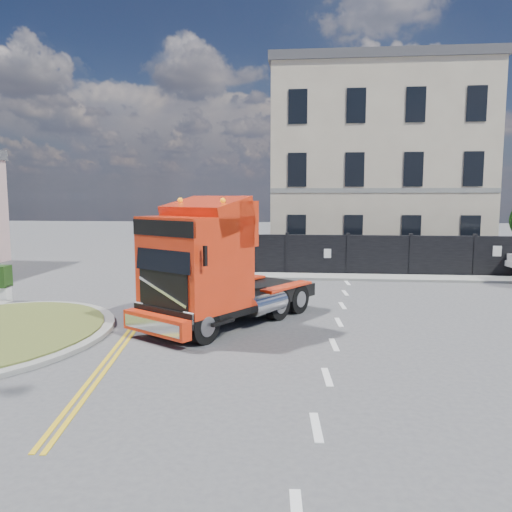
# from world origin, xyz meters

# --- Properties ---
(ground) EXTENTS (120.00, 120.00, 0.00)m
(ground) POSITION_xyz_m (0.00, 0.00, 0.00)
(ground) COLOR #424244
(ground) RESTS_ON ground
(hoarding_fence) EXTENTS (18.80, 0.25, 2.00)m
(hoarding_fence) POSITION_xyz_m (6.55, 9.00, 1.00)
(hoarding_fence) COLOR black
(hoarding_fence) RESTS_ON ground
(georgian_building) EXTENTS (12.30, 10.30, 12.80)m
(georgian_building) POSITION_xyz_m (6.00, 16.50, 5.77)
(georgian_building) COLOR beige
(georgian_building) RESTS_ON ground
(pavement_far) EXTENTS (20.00, 1.60, 0.12)m
(pavement_far) POSITION_xyz_m (6.00, 8.10, 0.06)
(pavement_far) COLOR gray
(pavement_far) RESTS_ON ground
(truck) EXTENTS (5.35, 6.53, 3.76)m
(truck) POSITION_xyz_m (-0.90, -1.36, 1.68)
(truck) COLOR black
(truck) RESTS_ON ground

